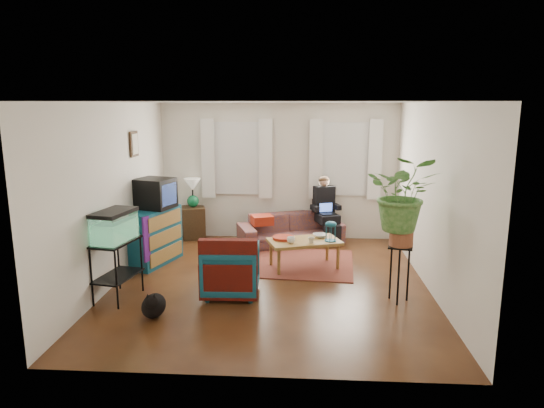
# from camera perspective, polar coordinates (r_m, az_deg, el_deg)

# --- Properties ---
(floor) EXTENTS (4.50, 5.00, 0.01)m
(floor) POSITION_cam_1_polar(r_m,az_deg,el_deg) (7.20, -0.20, -9.26)
(floor) COLOR #4F2B14
(floor) RESTS_ON ground
(ceiling) EXTENTS (4.50, 5.00, 0.01)m
(ceiling) POSITION_cam_1_polar(r_m,az_deg,el_deg) (6.72, -0.22, 11.91)
(ceiling) COLOR white
(ceiling) RESTS_ON wall_back
(wall_back) EXTENTS (4.50, 0.01, 2.60)m
(wall_back) POSITION_cam_1_polar(r_m,az_deg,el_deg) (9.31, 0.82, 3.83)
(wall_back) COLOR silver
(wall_back) RESTS_ON floor
(wall_front) EXTENTS (4.50, 0.01, 2.60)m
(wall_front) POSITION_cam_1_polar(r_m,az_deg,el_deg) (4.42, -2.39, -5.10)
(wall_front) COLOR silver
(wall_front) RESTS_ON floor
(wall_left) EXTENTS (0.01, 5.00, 2.60)m
(wall_left) POSITION_cam_1_polar(r_m,az_deg,el_deg) (7.34, -18.02, 1.12)
(wall_left) COLOR silver
(wall_left) RESTS_ON floor
(wall_right) EXTENTS (0.01, 5.00, 2.60)m
(wall_right) POSITION_cam_1_polar(r_m,az_deg,el_deg) (7.06, 18.33, 0.69)
(wall_right) COLOR silver
(wall_right) RESTS_ON floor
(window_left) EXTENTS (1.08, 0.04, 1.38)m
(window_left) POSITION_cam_1_polar(r_m,az_deg,el_deg) (9.33, -4.12, 5.37)
(window_left) COLOR white
(window_left) RESTS_ON wall_back
(window_right) EXTENTS (1.08, 0.04, 1.38)m
(window_right) POSITION_cam_1_polar(r_m,az_deg,el_deg) (9.28, 8.59, 5.24)
(window_right) COLOR white
(window_right) RESTS_ON wall_back
(curtains_left) EXTENTS (1.36, 0.06, 1.50)m
(curtains_left) POSITION_cam_1_polar(r_m,az_deg,el_deg) (9.25, -4.18, 5.32)
(curtains_left) COLOR white
(curtains_left) RESTS_ON wall_back
(curtains_right) EXTENTS (1.36, 0.06, 1.50)m
(curtains_right) POSITION_cam_1_polar(r_m,az_deg,el_deg) (9.20, 8.63, 5.18)
(curtains_right) COLOR white
(curtains_right) RESTS_ON wall_back
(picture_frame) EXTENTS (0.04, 0.32, 0.40)m
(picture_frame) POSITION_cam_1_polar(r_m,az_deg,el_deg) (8.04, -15.87, 6.80)
(picture_frame) COLOR #3D2616
(picture_frame) RESTS_ON wall_left
(area_rug) EXTENTS (2.13, 1.76, 0.01)m
(area_rug) POSITION_cam_1_polar(r_m,az_deg,el_deg) (8.05, 2.30, -6.89)
(area_rug) COLOR brown
(area_rug) RESTS_ON floor
(sofa) EXTENTS (2.05, 1.35, 0.75)m
(sofa) POSITION_cam_1_polar(r_m,az_deg,el_deg) (9.03, 2.21, -2.41)
(sofa) COLOR brown
(sofa) RESTS_ON floor
(seated_person) EXTENTS (0.65, 0.71, 1.14)m
(seated_person) POSITION_cam_1_polar(r_m,az_deg,el_deg) (9.22, 6.29, -0.93)
(seated_person) COLOR black
(seated_person) RESTS_ON sofa
(side_table) EXTENTS (0.53, 0.53, 0.62)m
(side_table) POSITION_cam_1_polar(r_m,az_deg,el_deg) (9.55, -9.20, -2.17)
(side_table) COLOR #402E18
(side_table) RESTS_ON floor
(table_lamp) EXTENTS (0.40, 0.40, 0.57)m
(table_lamp) POSITION_cam_1_polar(r_m,az_deg,el_deg) (9.43, -9.31, 1.23)
(table_lamp) COLOR white
(table_lamp) RESTS_ON side_table
(dresser) EXTENTS (0.79, 1.12, 0.91)m
(dresser) POSITION_cam_1_polar(r_m,az_deg,el_deg) (8.17, -13.91, -3.69)
(dresser) COLOR #115566
(dresser) RESTS_ON floor
(crt_tv) EXTENTS (0.68, 0.65, 0.49)m
(crt_tv) POSITION_cam_1_polar(r_m,az_deg,el_deg) (8.09, -13.63, 1.24)
(crt_tv) COLOR black
(crt_tv) RESTS_ON dresser
(aquarium_stand) EXTENTS (0.53, 0.78, 0.80)m
(aquarium_stand) POSITION_cam_1_polar(r_m,az_deg,el_deg) (6.84, -17.72, -7.40)
(aquarium_stand) COLOR black
(aquarium_stand) RESTS_ON floor
(aquarium) EXTENTS (0.47, 0.71, 0.42)m
(aquarium) POSITION_cam_1_polar(r_m,az_deg,el_deg) (6.67, -18.05, -2.41)
(aquarium) COLOR #7FD899
(aquarium) RESTS_ON aquarium_stand
(black_cat) EXTENTS (0.35, 0.48, 0.37)m
(black_cat) POSITION_cam_1_polar(r_m,az_deg,el_deg) (6.22, -13.75, -11.27)
(black_cat) COLOR black
(black_cat) RESTS_ON floor
(armchair) EXTENTS (0.77, 0.72, 0.76)m
(armchair) POSITION_cam_1_polar(r_m,az_deg,el_deg) (6.71, -4.85, -7.43)
(armchair) COLOR #125B71
(armchair) RESTS_ON floor
(serape_throw) EXTENTS (0.77, 0.20, 0.63)m
(serape_throw) POSITION_cam_1_polar(r_m,az_deg,el_deg) (6.38, -5.17, -6.95)
(serape_throw) COLOR #9E0A0A
(serape_throw) RESTS_ON armchair
(coffee_table) EXTENTS (1.24, 0.93, 0.46)m
(coffee_table) POSITION_cam_1_polar(r_m,az_deg,el_deg) (7.77, 3.80, -5.89)
(coffee_table) COLOR brown
(coffee_table) RESTS_ON floor
(cup_a) EXTENTS (0.16, 0.16, 0.10)m
(cup_a) POSITION_cam_1_polar(r_m,az_deg,el_deg) (7.52, 2.25, -4.26)
(cup_a) COLOR white
(cup_a) RESTS_ON coffee_table
(cup_b) EXTENTS (0.13, 0.13, 0.09)m
(cup_b) POSITION_cam_1_polar(r_m,az_deg,el_deg) (7.54, 4.63, -4.26)
(cup_b) COLOR beige
(cup_b) RESTS_ON coffee_table
(bowl) EXTENTS (0.28, 0.28, 0.05)m
(bowl) POSITION_cam_1_polar(r_m,az_deg,el_deg) (7.89, 5.67, -3.72)
(bowl) COLOR white
(bowl) RESTS_ON coffee_table
(snack_tray) EXTENTS (0.43, 0.43, 0.04)m
(snack_tray) POSITION_cam_1_polar(r_m,az_deg,el_deg) (7.75, 1.34, -4.00)
(snack_tray) COLOR #B21414
(snack_tray) RESTS_ON coffee_table
(birdcage) EXTENTS (0.23, 0.23, 0.32)m
(birdcage) POSITION_cam_1_polar(r_m,az_deg,el_deg) (7.65, 6.92, -3.18)
(birdcage) COLOR #115B6B
(birdcage) RESTS_ON coffee_table
(plant_stand) EXTENTS (0.40, 0.40, 0.77)m
(plant_stand) POSITION_cam_1_polar(r_m,az_deg,el_deg) (6.65, 14.72, -7.93)
(plant_stand) COLOR black
(plant_stand) RESTS_ON floor
(potted_plant) EXTENTS (1.04, 0.95, 0.98)m
(potted_plant) POSITION_cam_1_polar(r_m,az_deg,el_deg) (6.40, 15.15, -0.14)
(potted_plant) COLOR #599947
(potted_plant) RESTS_ON plant_stand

